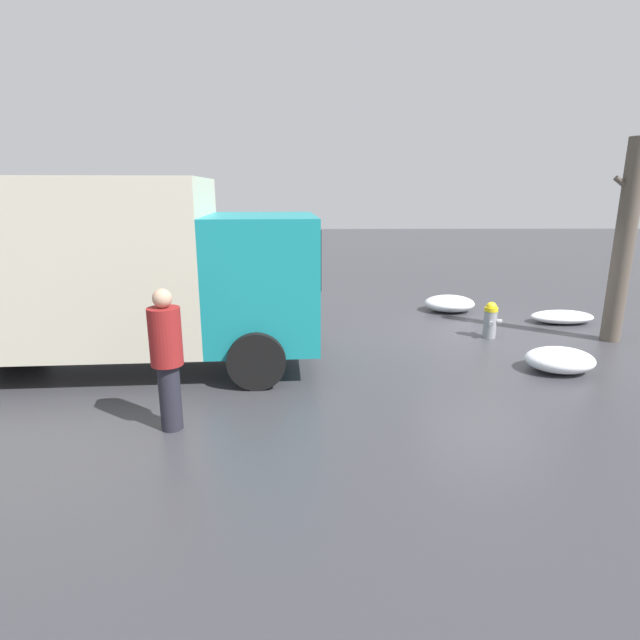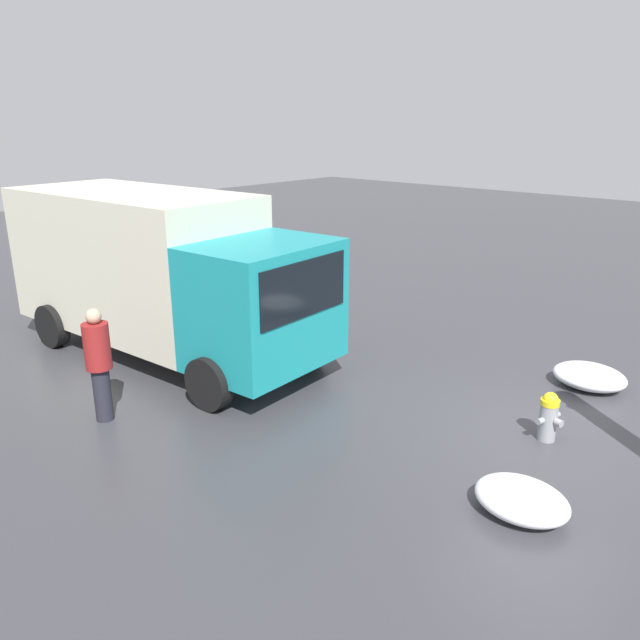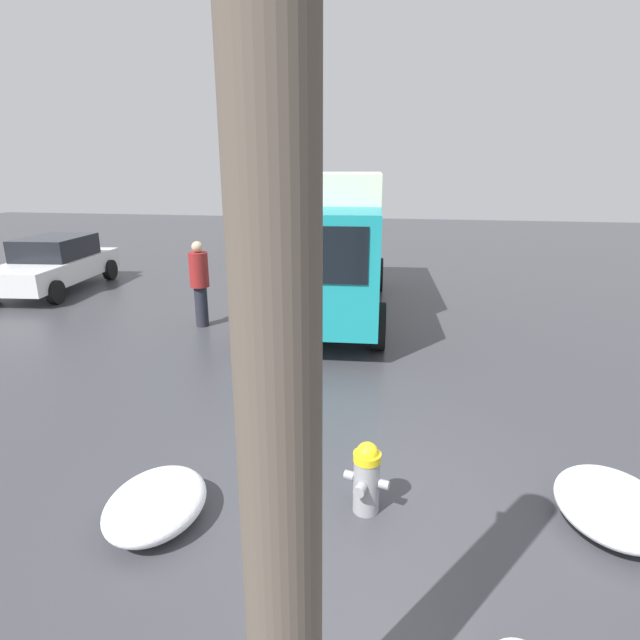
% 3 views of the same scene
% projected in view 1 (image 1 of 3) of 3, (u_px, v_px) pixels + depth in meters
% --- Properties ---
extents(ground_plane, '(60.00, 60.00, 0.00)m').
position_uv_depth(ground_plane, '(489.00, 338.00, 10.39)').
color(ground_plane, '#38383D').
extents(fire_hydrant, '(0.37, 0.47, 0.76)m').
position_uv_depth(fire_hydrant, '(491.00, 319.00, 10.29)').
color(fire_hydrant, gray).
rests_on(fire_hydrant, ground_plane).
extents(tree_trunk, '(0.57, 0.37, 3.94)m').
position_uv_depth(tree_trunk, '(624.00, 243.00, 9.71)').
color(tree_trunk, brown).
rests_on(tree_trunk, ground_plane).
extents(delivery_truck, '(7.21, 3.11, 3.17)m').
position_uv_depth(delivery_truck, '(96.00, 268.00, 8.31)').
color(delivery_truck, teal).
rests_on(delivery_truck, ground_plane).
extents(pedestrian, '(0.40, 0.40, 1.84)m').
position_uv_depth(pedestrian, '(167.00, 355.00, 6.18)').
color(pedestrian, '#23232D').
rests_on(pedestrian, ground_plane).
extents(snow_pile_by_hydrant, '(1.43, 0.75, 0.28)m').
position_uv_depth(snow_pile_by_hydrant, '(562.00, 317.00, 11.51)').
color(snow_pile_by_hydrant, white).
rests_on(snow_pile_by_hydrant, ground_plane).
extents(snow_pile_curbside, '(1.25, 1.03, 0.40)m').
position_uv_depth(snow_pile_curbside, '(449.00, 303.00, 12.61)').
color(snow_pile_curbside, white).
rests_on(snow_pile_curbside, ground_plane).
extents(snow_pile_by_tree, '(1.15, 0.92, 0.39)m').
position_uv_depth(snow_pile_by_tree, '(560.00, 360.00, 8.43)').
color(snow_pile_by_tree, white).
rests_on(snow_pile_by_tree, ground_plane).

